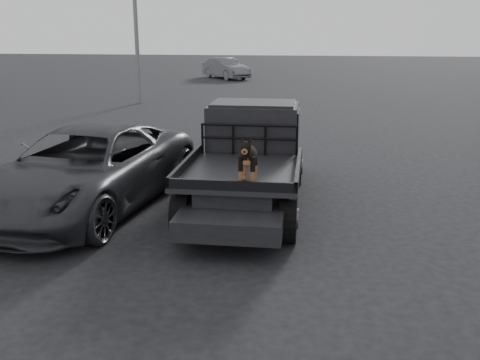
% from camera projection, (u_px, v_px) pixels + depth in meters
% --- Properties ---
extents(ground, '(120.00, 120.00, 0.00)m').
position_uv_depth(ground, '(251.00, 250.00, 7.95)').
color(ground, black).
rests_on(ground, ground).
extents(flatbed_ute, '(2.00, 5.40, 0.92)m').
position_uv_depth(flatbed_ute, '(248.00, 181.00, 9.88)').
color(flatbed_ute, black).
rests_on(flatbed_ute, ground).
extents(ute_cab, '(1.72, 1.30, 0.88)m').
position_uv_depth(ute_cab, '(254.00, 124.00, 10.54)').
color(ute_cab, black).
rests_on(ute_cab, flatbed_ute).
extents(headache_rack, '(1.80, 0.08, 0.55)m').
position_uv_depth(headache_rack, '(249.00, 140.00, 9.87)').
color(headache_rack, black).
rests_on(headache_rack, flatbed_ute).
extents(dog, '(0.32, 0.60, 0.74)m').
position_uv_depth(dog, '(248.00, 159.00, 8.02)').
color(dog, black).
rests_on(dog, flatbed_ute).
extents(parked_suv, '(3.16, 5.57, 1.47)m').
position_uv_depth(parked_suv, '(86.00, 169.00, 9.65)').
color(parked_suv, '#2D2E32').
rests_on(parked_suv, ground).
extents(distant_car_a, '(3.68, 4.01, 1.33)m').
position_uv_depth(distant_car_a, '(226.00, 68.00, 35.01)').
color(distant_car_a, '#535358').
rests_on(distant_car_a, ground).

